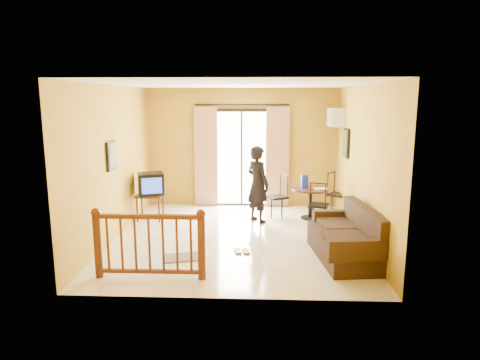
{
  "coord_description": "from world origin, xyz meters",
  "views": [
    {
      "loc": [
        0.4,
        -7.65,
        2.55
      ],
      "look_at": [
        0.06,
        0.2,
        1.06
      ],
      "focal_mm": 32.0,
      "sensor_mm": 36.0,
      "label": 1
    }
  ],
  "objects_px": {
    "television": "(151,184)",
    "sofa": "(348,239)",
    "standing_person": "(258,184)",
    "dining_table": "(310,195)",
    "coffee_table": "(336,224)"
  },
  "relations": [
    {
      "from": "sofa",
      "to": "coffee_table",
      "type": "bearing_deg",
      "value": 83.64
    },
    {
      "from": "dining_table",
      "to": "coffee_table",
      "type": "relative_size",
      "value": 0.93
    },
    {
      "from": "sofa",
      "to": "standing_person",
      "type": "xyz_separation_m",
      "value": [
        -1.47,
        2.08,
        0.48
      ]
    },
    {
      "from": "sofa",
      "to": "standing_person",
      "type": "bearing_deg",
      "value": 118.49
    },
    {
      "from": "dining_table",
      "to": "sofa",
      "type": "distance_m",
      "value": 2.39
    },
    {
      "from": "television",
      "to": "sofa",
      "type": "bearing_deg",
      "value": -48.69
    },
    {
      "from": "television",
      "to": "dining_table",
      "type": "distance_m",
      "value": 3.41
    },
    {
      "from": "television",
      "to": "coffee_table",
      "type": "height_order",
      "value": "television"
    },
    {
      "from": "dining_table",
      "to": "sofa",
      "type": "xyz_separation_m",
      "value": [
        0.33,
        -2.35,
        -0.2
      ]
    },
    {
      "from": "dining_table",
      "to": "sofa",
      "type": "height_order",
      "value": "sofa"
    },
    {
      "from": "television",
      "to": "standing_person",
      "type": "relative_size",
      "value": 0.4
    },
    {
      "from": "television",
      "to": "dining_table",
      "type": "relative_size",
      "value": 0.8
    },
    {
      "from": "coffee_table",
      "to": "standing_person",
      "type": "bearing_deg",
      "value": 144.87
    },
    {
      "from": "dining_table",
      "to": "television",
      "type": "bearing_deg",
      "value": -175.77
    },
    {
      "from": "television",
      "to": "sofa",
      "type": "distance_m",
      "value": 4.3
    }
  ]
}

